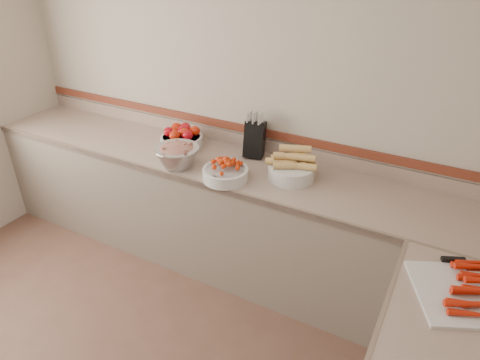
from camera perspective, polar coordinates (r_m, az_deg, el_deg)
The scene contains 8 objects.
back_wall at distance 3.20m, azimuth 0.06°, elevation 11.22°, with size 4.00×4.00×0.00m, color #B1A492.
counter_back at distance 3.32m, azimuth -2.62°, elevation -4.38°, with size 4.00×0.65×1.08m.
knife_block at distance 3.12m, azimuth 1.96°, elevation 5.60°, with size 0.18×0.20×0.34m.
tomato_bowl at distance 3.33m, azimuth -7.80°, elevation 5.62°, with size 0.33×0.33×0.16m.
cherry_tomato_bowl at distance 2.83m, azimuth -1.96°, elevation 1.10°, with size 0.31×0.31×0.17m.
corn_bowl at distance 2.86m, azimuth 6.90°, elevation 1.60°, with size 0.35×0.31×0.23m.
rhubarb_bowl at distance 3.01m, azimuth -8.39°, elevation 3.37°, with size 0.32×0.32×0.17m.
cutting_board at distance 2.25m, azimuth 29.04°, elevation -12.73°, with size 0.65×0.60×0.08m.
Camera 1 is at (1.45, -0.68, 2.30)m, focal length 32.00 mm.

